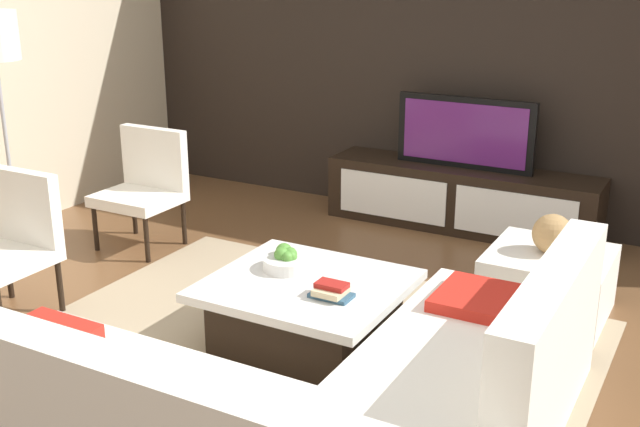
{
  "coord_description": "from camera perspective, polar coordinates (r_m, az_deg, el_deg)",
  "views": [
    {
      "loc": [
        1.86,
        -3.31,
        2.08
      ],
      "look_at": [
        -0.31,
        0.64,
        0.58
      ],
      "focal_mm": 43.78,
      "sensor_mm": 36.0,
      "label": 1
    }
  ],
  "objects": [
    {
      "name": "book_stack",
      "position": [
        4.08,
        0.83,
        -5.69
      ],
      "size": [
        0.22,
        0.15,
        0.08
      ],
      "color": "#2D516B",
      "rests_on": "coffee_table"
    },
    {
      "name": "feature_wall_back",
      "position": [
        6.33,
        11.78,
        11.83
      ],
      "size": [
        6.4,
        0.12,
        2.8
      ],
      "primitive_type": "cube",
      "color": "black",
      "rests_on": "ground"
    },
    {
      "name": "accent_chair_near",
      "position": [
        4.98,
        -21.64,
        -1.61
      ],
      "size": [
        0.53,
        0.52,
        0.87
      ],
      "rotation": [
        0.0,
        0.0,
        -0.04
      ],
      "color": "black",
      "rests_on": "ground"
    },
    {
      "name": "decorative_ball",
      "position": [
        4.79,
        16.64,
        -1.44
      ],
      "size": [
        0.24,
        0.24,
        0.24
      ],
      "primitive_type": "sphere",
      "color": "#AD8451",
      "rests_on": "ottoman"
    },
    {
      "name": "ottoman",
      "position": [
        4.91,
        16.3,
        -4.95
      ],
      "size": [
        0.7,
        0.7,
        0.4
      ],
      "primitive_type": "cube",
      "color": "white",
      "rests_on": "ground"
    },
    {
      "name": "accent_chair_far",
      "position": [
        5.92,
        -12.63,
        2.35
      ],
      "size": [
        0.57,
        0.5,
        0.87
      ],
      "rotation": [
        0.0,
        0.0,
        -0.15
      ],
      "color": "black",
      "rests_on": "ground"
    },
    {
      "name": "television",
      "position": [
        6.15,
        10.55,
        5.82
      ],
      "size": [
        1.09,
        0.06,
        0.55
      ],
      "color": "black",
      "rests_on": "media_console"
    },
    {
      "name": "sectional_couch",
      "position": [
        3.31,
        -0.53,
        -14.53
      ],
      "size": [
        2.32,
        2.28,
        0.82
      ],
      "color": "white",
      "rests_on": "ground"
    },
    {
      "name": "fruit_bowl",
      "position": [
        4.44,
        -2.43,
        -3.44
      ],
      "size": [
        0.28,
        0.28,
        0.14
      ],
      "color": "silver",
      "rests_on": "coffee_table"
    },
    {
      "name": "media_console",
      "position": [
        6.28,
        10.27,
        1.12
      ],
      "size": [
        2.14,
        0.49,
        0.5
      ],
      "color": "black",
      "rests_on": "ground"
    },
    {
      "name": "area_rug",
      "position": [
        4.38,
        -1.63,
        -9.95
      ],
      "size": [
        3.09,
        2.46,
        0.01
      ],
      "primitive_type": "cube",
      "color": "tan",
      "rests_on": "ground"
    },
    {
      "name": "ground_plane",
      "position": [
        4.34,
        -0.48,
        -10.31
      ],
      "size": [
        14.0,
        14.0,
        0.0
      ],
      "primitive_type": "plane",
      "color": "brown"
    },
    {
      "name": "coffee_table",
      "position": [
        4.36,
        -0.99,
        -7.13
      ],
      "size": [
        1.04,
        0.96,
        0.38
      ],
      "color": "black",
      "rests_on": "ground"
    }
  ]
}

